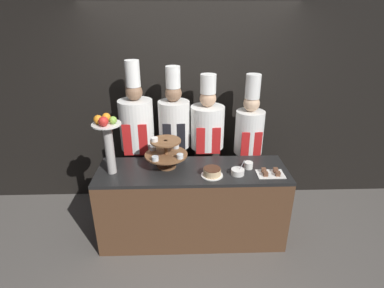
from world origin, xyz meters
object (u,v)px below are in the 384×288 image
Objects in this scene: cake_square_tray at (271,173)px; chef_left at (138,137)px; chef_center_right at (207,141)px; fruit_pedestal at (108,137)px; chef_right at (248,141)px; chef_center_left at (175,137)px; serving_bowl_near at (238,172)px; cake_round at (212,172)px; cup_white at (248,165)px; tiered_stand at (166,152)px.

chef_left is (-1.43, 0.68, 0.13)m from cake_square_tray.
fruit_pedestal is at bearing -150.29° from chef_center_right.
cake_square_tray is at bearing -82.18° from chef_right.
fruit_pedestal is 0.91m from chef_center_left.
chef_right is (0.90, 0.00, -0.06)m from chef_center_left.
chef_left reaches higher than serving_bowl_near.
chef_center_left is (-0.39, 0.68, 0.10)m from cake_round.
chef_right is at bearing 0.00° from chef_center_right.
cup_white is 0.96m from chef_center_left.
chef_center_right is at bearing 126.52° from cup_white.
chef_center_left reaches higher than cake_square_tray.
fruit_pedestal reaches higher than tiered_stand.
cake_round is 0.12× the size of chef_center_left.
chef_right reaches higher than cup_white.
tiered_stand reaches higher than cake_round.
chef_right is (1.34, 0.00, -0.07)m from chef_left.
cake_round is at bearing -126.56° from chef_right.
chef_left is 1.09× the size of chef_center_right.
cake_square_tray is 0.16× the size of chef_right.
cup_white is at bearing 19.79° from cake_round.
cake_square_tray is 0.69m from chef_right.
cake_round is 0.12× the size of chef_left.
cup_white is (0.40, 0.14, -0.00)m from cake_round.
chef_center_right is at bearing 131.52° from cake_square_tray.
fruit_pedestal is at bearing 176.51° from serving_bowl_near.
chef_center_left is (0.64, 0.59, -0.26)m from fruit_pedestal.
tiered_stand is 0.53m from cake_round.
chef_center_right is 0.51m from chef_right.
chef_center_left is 1.05× the size of chef_center_right.
cake_round is at bearing -5.34° from fruit_pedestal.
chef_right is (0.51, 0.00, -0.01)m from chef_center_right.
cup_white is 0.05× the size of chef_left.
cup_white is at bearing 145.46° from cake_square_tray.
tiered_stand is at bearing -99.57° from chef_center_left.
chef_center_right is (0.00, 0.68, 0.05)m from cake_round.
fruit_pedestal is 1.09m from cake_round.
tiered_stand is 4.93× the size of cup_white.
cake_round is 0.79m from chef_center_left.
cup_white is at bearing -53.48° from chef_center_right.
tiered_stand is 2.81× the size of serving_bowl_near.
chef_right is at bearing 69.96° from serving_bowl_near.
cake_square_tray is (0.60, 0.01, -0.02)m from cake_round.
serving_bowl_near is 0.94m from chef_center_left.
serving_bowl_near is at bearing -45.46° from chef_center_left.
chef_center_right is (0.39, 0.00, -0.05)m from chef_center_left.
cake_round is 0.43m from cup_white.
chef_center_left is (0.44, 0.00, -0.00)m from chef_left.
serving_bowl_near is (1.29, -0.08, -0.37)m from fruit_pedestal.
cup_white is at bearing -101.21° from chef_right.
cup_white is 0.55m from chef_right.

